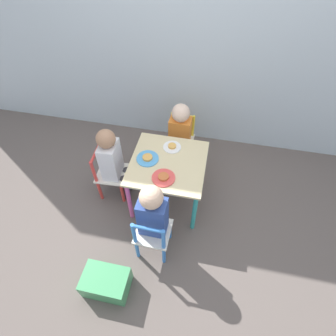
% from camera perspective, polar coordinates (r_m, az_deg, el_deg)
% --- Properties ---
extents(ground_plane, '(6.00, 6.00, 0.00)m').
position_cam_1_polar(ground_plane, '(2.51, 0.00, -6.23)').
color(ground_plane, '#5B514C').
extents(house_wall, '(6.00, 0.06, 2.60)m').
position_cam_1_polar(house_wall, '(2.46, 5.12, 30.95)').
color(house_wall, '#B2C1CC').
rests_on(house_wall, ground_plane).
extents(kids_table, '(0.61, 0.61, 0.49)m').
position_cam_1_polar(kids_table, '(2.17, 0.00, 0.05)').
color(kids_table, beige).
rests_on(kids_table, ground_plane).
extents(chair_blue, '(0.26, 0.26, 0.51)m').
position_cam_1_polar(chair_blue, '(2.03, -3.40, -14.33)').
color(chair_blue, silver).
rests_on(chair_blue, ground_plane).
extents(chair_yellow, '(0.27, 0.27, 0.51)m').
position_cam_1_polar(chair_yellow, '(2.66, 2.70, 6.06)').
color(chair_yellow, silver).
rests_on(chair_yellow, ground_plane).
extents(chair_red, '(0.27, 0.27, 0.51)m').
position_cam_1_polar(chair_red, '(2.41, -12.58, -1.23)').
color(chair_red, silver).
rests_on(chair_red, ground_plane).
extents(child_front, '(0.20, 0.22, 0.76)m').
position_cam_1_polar(child_front, '(1.88, -3.21, -9.95)').
color(child_front, '#38383D').
rests_on(child_front, ground_plane).
extents(child_back, '(0.20, 0.22, 0.70)m').
position_cam_1_polar(child_back, '(2.50, 2.55, 8.11)').
color(child_back, '#7A6B5B').
rests_on(child_back, ground_plane).
extents(child_left, '(0.21, 0.21, 0.76)m').
position_cam_1_polar(child_left, '(2.25, -11.97, 1.80)').
color(child_left, '#38383D').
rests_on(child_left, ground_plane).
extents(plate_front, '(0.18, 0.18, 0.03)m').
position_cam_1_polar(plate_front, '(2.01, -0.99, -2.08)').
color(plate_front, '#E54C47').
rests_on(plate_front, kids_table).
extents(plate_back, '(0.15, 0.15, 0.03)m').
position_cam_1_polar(plate_back, '(2.23, 0.89, 4.63)').
color(plate_back, white).
rests_on(plate_back, kids_table).
extents(plate_left, '(0.18, 0.18, 0.03)m').
position_cam_1_polar(plate_left, '(2.15, -4.47, 2.14)').
color(plate_left, '#4C9EE0').
rests_on(plate_left, kids_table).
extents(storage_bin, '(0.32, 0.22, 0.18)m').
position_cam_1_polar(storage_bin, '(2.11, -13.28, -23.08)').
color(storage_bin, '#3D8E56').
rests_on(storage_bin, ground_plane).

